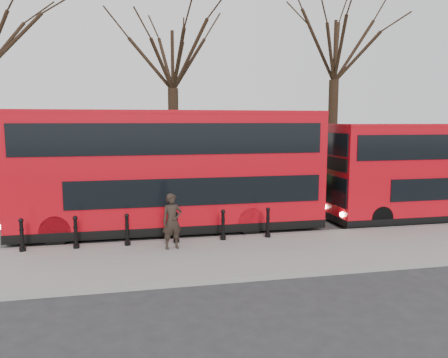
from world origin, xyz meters
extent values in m
plane|color=#28282B|center=(0.00, 0.00, 0.00)|extent=(120.00, 120.00, 0.00)
cube|color=gray|center=(0.00, -3.00, 0.07)|extent=(60.00, 4.00, 0.15)
cube|color=slate|center=(0.00, -1.00, 0.07)|extent=(60.00, 0.25, 0.16)
cube|color=#24501A|center=(0.00, 15.00, 0.03)|extent=(60.00, 18.00, 0.06)
cube|color=black|center=(0.00, 6.80, 0.40)|extent=(60.00, 0.90, 0.80)
cube|color=yellow|center=(0.00, -0.70, 0.01)|extent=(60.00, 0.10, 0.01)
cube|color=yellow|center=(0.00, -0.50, 0.01)|extent=(60.00, 0.10, 0.01)
cylinder|color=black|center=(2.00, 10.00, 3.04)|extent=(0.60, 0.60, 6.07)
cylinder|color=black|center=(12.00, 10.00, 3.37)|extent=(0.60, 0.60, 6.74)
cylinder|color=black|center=(-3.87, -1.35, 0.65)|extent=(0.15, 0.15, 1.00)
cylinder|color=black|center=(-2.27, -1.35, 0.65)|extent=(0.15, 0.15, 1.00)
cylinder|color=black|center=(-0.66, -1.35, 0.65)|extent=(0.15, 0.15, 1.00)
cylinder|color=black|center=(0.94, -1.35, 0.65)|extent=(0.15, 0.15, 1.00)
cylinder|color=black|center=(2.54, -1.35, 0.65)|extent=(0.15, 0.15, 1.00)
cylinder|color=black|center=(4.15, -1.35, 0.65)|extent=(0.15, 0.15, 1.00)
cube|color=#B20813|center=(1.00, 0.79, 2.46)|extent=(11.40, 2.59, 4.20)
cube|color=black|center=(1.00, 0.79, 0.31)|extent=(11.42, 2.61, 0.31)
cube|color=black|center=(1.83, -0.51, 1.71)|extent=(9.12, 0.04, 0.98)
cube|color=black|center=(1.00, -0.51, 3.58)|extent=(10.78, 0.04, 1.09)
cube|color=black|center=(-4.72, 0.79, 2.80)|extent=(0.06, 2.28, 0.57)
cylinder|color=black|center=(-3.04, -0.35, 0.52)|extent=(1.04, 0.31, 1.04)
cylinder|color=black|center=(-3.04, 1.93, 0.52)|extent=(1.04, 0.31, 1.04)
cylinder|color=black|center=(3.80, -0.35, 0.52)|extent=(1.04, 0.31, 1.04)
cylinder|color=black|center=(3.80, 1.93, 0.52)|extent=(1.04, 0.31, 1.04)
cube|color=#B20813|center=(12.59, 0.41, 2.20)|extent=(10.18, 2.31, 3.75)
cube|color=black|center=(12.59, 0.41, 0.28)|extent=(10.20, 2.33, 0.28)
cube|color=black|center=(7.48, 0.41, 2.50)|extent=(0.06, 2.04, 0.51)
cylinder|color=black|center=(8.98, -0.61, 0.46)|extent=(0.93, 0.28, 0.93)
cylinder|color=black|center=(8.98, 1.43, 0.46)|extent=(0.93, 0.28, 0.93)
imported|color=black|center=(0.75, -2.04, 1.04)|extent=(0.72, 0.54, 1.77)
camera|label=1|loc=(-0.48, -15.60, 4.18)|focal=35.00mm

